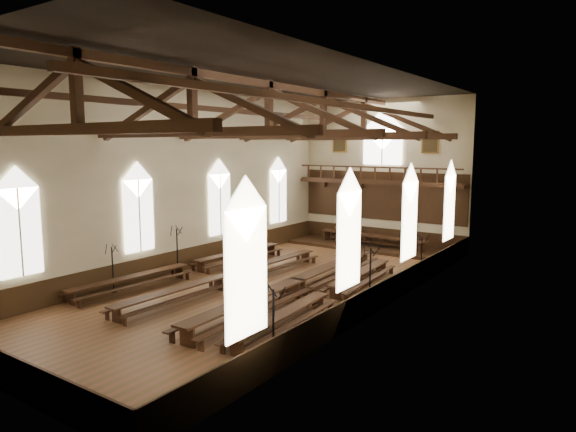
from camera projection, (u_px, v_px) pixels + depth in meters
The scene contains 21 objects.
ground at pixel (270, 287), 25.22m from camera, with size 26.00×26.00×0.00m, color brown.
room_walls at pixel (269, 155), 24.34m from camera, with size 26.00×26.00×26.00m.
wainscot_band at pixel (270, 275), 25.14m from camera, with size 12.00×26.00×1.20m.
side_windows at pixel (269, 211), 24.71m from camera, with size 11.85×19.80×4.50m.
end_window at pixel (383, 140), 34.75m from camera, with size 2.80×0.12×3.80m.
minstrels_gallery at pixel (380, 189), 35.01m from camera, with size 11.80×1.24×3.70m.
portraits at pixel (383, 142), 34.77m from camera, with size 7.75×0.09×1.45m.
roof_trusses at pixel (269, 117), 24.10m from camera, with size 11.70×25.70×2.80m.
refectory_row_a at pixel (191, 266), 27.37m from camera, with size 1.87×14.05×0.70m.
refectory_row_b at pixel (231, 276), 25.25m from camera, with size 1.56×13.77×0.68m.
refectory_row_c at pixel (296, 283), 23.58m from camera, with size 1.88×15.07×0.82m.
refectory_row_d at pixel (327, 293), 22.36m from camera, with size 1.77×13.81×0.68m.
dais at pixel (371, 247), 34.50m from camera, with size 11.40×3.04×0.20m, color #372310.
high_table at pixel (371, 237), 34.40m from camera, with size 7.86×1.53×0.73m.
high_chairs at pixel (376, 237), 35.03m from camera, with size 6.72×0.43×0.91m.
candelabrum_left_near at pixel (113, 278), 24.21m from camera, with size 0.67×0.69×2.30m.
candelabrum_left_mid at pixel (177, 260), 27.54m from camera, with size 0.73×0.81×2.64m.
candelabrum_left_far at pixel (244, 243), 32.10m from camera, with size 0.79×0.79×2.67m.
candelabrum_right_near at pixel (274, 342), 16.06m from camera, with size 0.78×0.78×2.63m.
candelabrum_right_mid at pixel (370, 289), 21.69m from camera, with size 0.78×0.86×2.81m.
candelabrum_right_far at pixel (421, 265), 26.71m from camera, with size 0.70×0.68×2.33m.
Camera 1 is at (14.64, -19.67, 6.90)m, focal length 32.00 mm.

